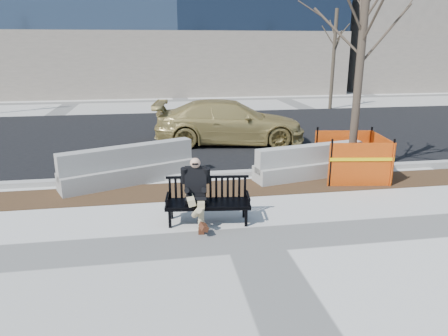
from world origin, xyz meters
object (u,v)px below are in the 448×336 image
(bench, at_px, (208,222))
(jersey_barrier_right, at_px, (309,177))
(tree_fence, at_px, (350,177))
(sedan, at_px, (230,143))
(seated_man, at_px, (196,221))
(jersey_barrier_left, at_px, (130,183))

(bench, bearing_deg, jersey_barrier_right, 45.95)
(tree_fence, relative_size, sedan, 1.15)
(bench, distance_m, jersey_barrier_right, 3.67)
(bench, relative_size, jersey_barrier_right, 0.55)
(bench, relative_size, sedan, 0.32)
(tree_fence, height_order, sedan, tree_fence)
(seated_man, bearing_deg, bench, -10.99)
(jersey_barrier_right, bearing_deg, bench, -153.12)
(seated_man, bearing_deg, jersey_barrier_right, 43.12)
(seated_man, height_order, tree_fence, tree_fence)
(tree_fence, bearing_deg, seated_man, -152.79)
(bench, height_order, jersey_barrier_right, bench)
(sedan, bearing_deg, tree_fence, -142.48)
(seated_man, xyz_separation_m, jersey_barrier_right, (3.05, 2.26, 0.00))
(sedan, bearing_deg, jersey_barrier_left, 148.84)
(tree_fence, height_order, jersey_barrier_left, tree_fence)
(bench, bearing_deg, jersey_barrier_left, 127.72)
(seated_man, height_order, jersey_barrier_right, seated_man)
(sedan, relative_size, jersey_barrier_right, 1.71)
(seated_man, distance_m, jersey_barrier_right, 3.80)
(seated_man, xyz_separation_m, tree_fence, (4.06, 2.09, 0.00))
(bench, distance_m, sedan, 6.52)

